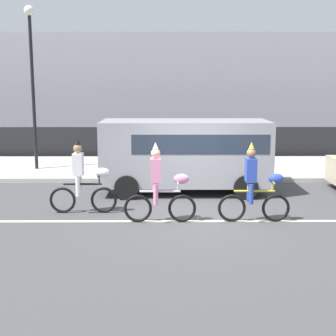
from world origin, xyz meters
TOP-DOWN VIEW (x-y plane):
  - ground_plane at (0.00, 0.00)m, footprint 80.00×80.00m
  - road_centre_line at (0.00, -0.50)m, footprint 36.00×0.14m
  - sidewalk_curb at (0.00, 6.50)m, footprint 60.00×5.00m
  - fence_line at (0.00, 9.40)m, footprint 40.00×0.08m
  - building_backdrop at (0.17, 18.00)m, footprint 28.00×8.00m
  - parade_cyclist_zebra at (-2.80, 0.28)m, footprint 1.72×0.50m
  - parade_cyclist_pink at (-0.83, -0.56)m, footprint 1.72×0.50m
  - parade_cyclist_cobalt at (1.41, -0.54)m, footprint 1.72×0.50m
  - parked_van_grey at (-0.05, 2.70)m, footprint 5.00×2.22m
  - street_lamp_post at (-5.53, 5.93)m, footprint 0.36×0.36m
  - pedestrian_onlooker at (-0.90, 7.86)m, footprint 0.32×0.20m

SIDE VIEW (x-z plane):
  - ground_plane at x=0.00m, z-range 0.00..0.00m
  - road_centre_line at x=0.00m, z-range 0.00..0.01m
  - sidewalk_curb at x=0.00m, z-range 0.00..0.15m
  - fence_line at x=0.00m, z-range 0.00..1.40m
  - parade_cyclist_zebra at x=-2.80m, z-range -0.12..1.80m
  - parade_cyclist_pink at x=-0.83m, z-range -0.12..1.80m
  - parade_cyclist_cobalt at x=1.41m, z-range -0.12..1.80m
  - pedestrian_onlooker at x=-0.90m, z-range 0.20..1.82m
  - parked_van_grey at x=-0.05m, z-range 0.19..2.37m
  - building_backdrop at x=0.17m, z-range 0.00..6.00m
  - street_lamp_post at x=-5.53m, z-range 1.06..6.92m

